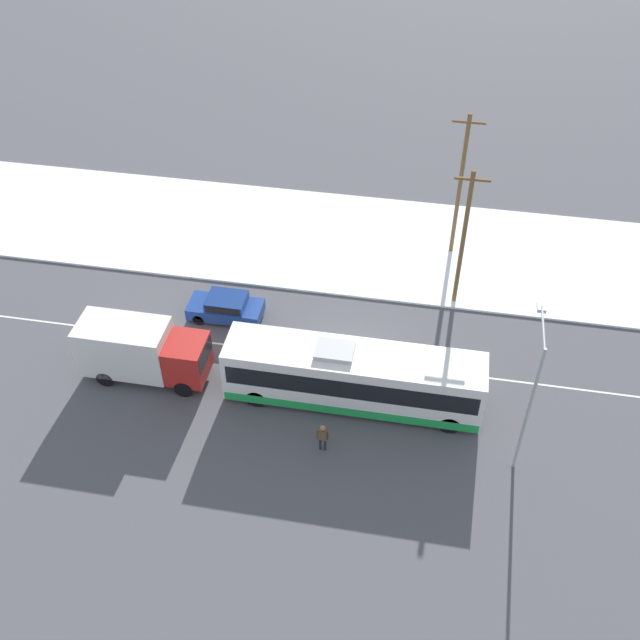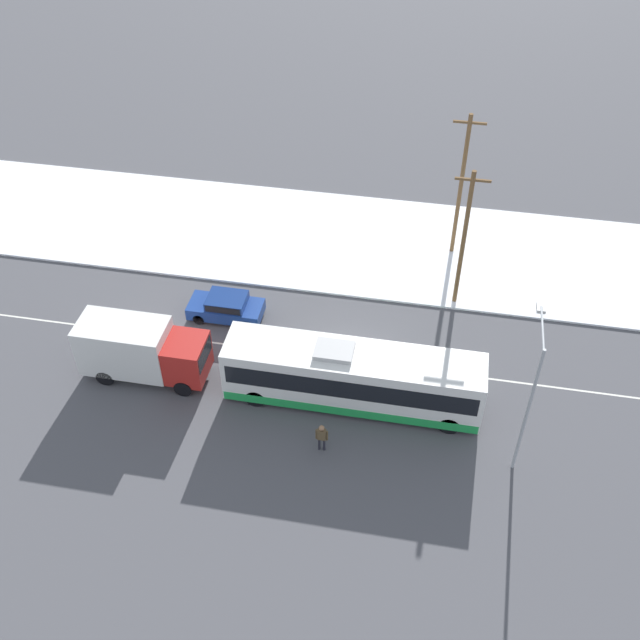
{
  "view_description": "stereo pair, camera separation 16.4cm",
  "coord_description": "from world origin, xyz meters",
  "px_view_note": "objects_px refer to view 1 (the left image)",
  "views": [
    {
      "loc": [
        3.34,
        -27.27,
        27.16
      ],
      "look_at": [
        -1.82,
        1.26,
        1.4
      ],
      "focal_mm": 42.0,
      "sensor_mm": 36.0,
      "label": 1
    },
    {
      "loc": [
        3.5,
        -27.24,
        27.16
      ],
      "look_at": [
        -1.82,
        1.26,
        1.4
      ],
      "focal_mm": 42.0,
      "sensor_mm": 36.0,
      "label": 2
    }
  ],
  "objects_px": {
    "city_bus": "(353,377)",
    "box_truck": "(141,350)",
    "sedan_car": "(226,306)",
    "pedestrian_at_stop": "(323,435)",
    "streetlamp": "(532,384)",
    "utility_pole_snowlot": "(460,185)",
    "utility_pole_roadside": "(463,238)"
  },
  "relations": [
    {
      "from": "sedan_car",
      "to": "pedestrian_at_stop",
      "type": "distance_m",
      "value": 10.53
    },
    {
      "from": "city_bus",
      "to": "streetlamp",
      "type": "xyz_separation_m",
      "value": [
        7.68,
        -2.0,
        3.06
      ]
    },
    {
      "from": "box_truck",
      "to": "utility_pole_roadside",
      "type": "bearing_deg",
      "value": 29.53
    },
    {
      "from": "box_truck",
      "to": "utility_pole_roadside",
      "type": "relative_size",
      "value": 0.75
    },
    {
      "from": "pedestrian_at_stop",
      "to": "utility_pole_snowlot",
      "type": "xyz_separation_m",
      "value": [
        5.01,
        16.36,
        3.73
      ]
    },
    {
      "from": "utility_pole_snowlot",
      "to": "city_bus",
      "type": "bearing_deg",
      "value": -107.43
    },
    {
      "from": "city_bus",
      "to": "box_truck",
      "type": "relative_size",
      "value": 1.94
    },
    {
      "from": "sedan_car",
      "to": "streetlamp",
      "type": "distance_m",
      "value": 17.24
    },
    {
      "from": "streetlamp",
      "to": "utility_pole_roadside",
      "type": "height_order",
      "value": "utility_pole_roadside"
    },
    {
      "from": "utility_pole_roadside",
      "to": "city_bus",
      "type": "bearing_deg",
      "value": -118.31
    },
    {
      "from": "box_truck",
      "to": "sedan_car",
      "type": "height_order",
      "value": "box_truck"
    },
    {
      "from": "sedan_car",
      "to": "streetlamp",
      "type": "relative_size",
      "value": 0.55
    },
    {
      "from": "city_bus",
      "to": "utility_pole_snowlot",
      "type": "height_order",
      "value": "utility_pole_snowlot"
    },
    {
      "from": "city_bus",
      "to": "streetlamp",
      "type": "bearing_deg",
      "value": -14.62
    },
    {
      "from": "sedan_car",
      "to": "pedestrian_at_stop",
      "type": "relative_size",
      "value": 2.49
    },
    {
      "from": "utility_pole_snowlot",
      "to": "sedan_car",
      "type": "bearing_deg",
      "value": -144.86
    },
    {
      "from": "sedan_car",
      "to": "box_truck",
      "type": "bearing_deg",
      "value": 59.98
    },
    {
      "from": "city_bus",
      "to": "streetlamp",
      "type": "relative_size",
      "value": 1.68
    },
    {
      "from": "city_bus",
      "to": "pedestrian_at_stop",
      "type": "xyz_separation_m",
      "value": [
        -0.89,
        -3.24,
        -0.63
      ]
    },
    {
      "from": "sedan_car",
      "to": "utility_pole_snowlot",
      "type": "bearing_deg",
      "value": -144.86
    },
    {
      "from": "sedan_car",
      "to": "utility_pole_snowlot",
      "type": "distance_m",
      "value": 14.93
    },
    {
      "from": "box_truck",
      "to": "streetlamp",
      "type": "xyz_separation_m",
      "value": [
        18.21,
        -1.88,
        2.95
      ]
    },
    {
      "from": "box_truck",
      "to": "streetlamp",
      "type": "relative_size",
      "value": 0.86
    },
    {
      "from": "streetlamp",
      "to": "utility_pole_snowlot",
      "type": "bearing_deg",
      "value": 103.26
    },
    {
      "from": "city_bus",
      "to": "pedestrian_at_stop",
      "type": "bearing_deg",
      "value": -105.45
    },
    {
      "from": "city_bus",
      "to": "streetlamp",
      "type": "distance_m",
      "value": 8.51
    },
    {
      "from": "box_truck",
      "to": "utility_pole_snowlot",
      "type": "bearing_deg",
      "value": 42.13
    },
    {
      "from": "utility_pole_roadside",
      "to": "sedan_car",
      "type": "bearing_deg",
      "value": -163.68
    },
    {
      "from": "streetlamp",
      "to": "utility_pole_snowlot",
      "type": "distance_m",
      "value": 15.54
    },
    {
      "from": "sedan_car",
      "to": "pedestrian_at_stop",
      "type": "xyz_separation_m",
      "value": [
        6.77,
        -8.07,
        0.21
      ]
    },
    {
      "from": "streetlamp",
      "to": "utility_pole_roadside",
      "type": "bearing_deg",
      "value": 106.9
    },
    {
      "from": "streetlamp",
      "to": "city_bus",
      "type": "bearing_deg",
      "value": 165.38
    }
  ]
}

